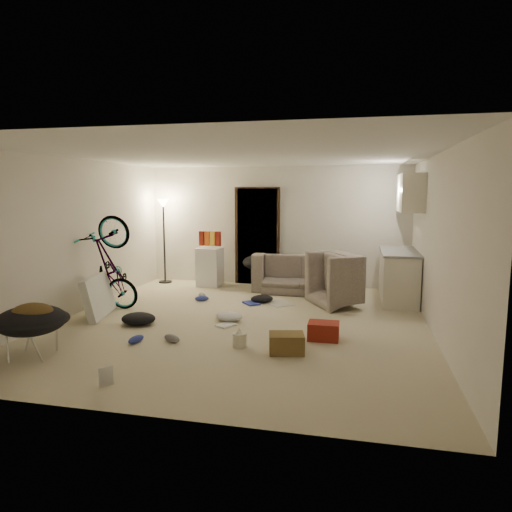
% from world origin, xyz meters
% --- Properties ---
extents(floor, '(5.50, 6.00, 0.02)m').
position_xyz_m(floor, '(0.00, 0.00, -0.01)').
color(floor, beige).
rests_on(floor, ground).
extents(ceiling, '(5.50, 6.00, 0.02)m').
position_xyz_m(ceiling, '(0.00, 0.00, 2.51)').
color(ceiling, white).
rests_on(ceiling, wall_back).
extents(wall_back, '(5.50, 0.02, 2.50)m').
position_xyz_m(wall_back, '(0.00, 3.01, 1.25)').
color(wall_back, silver).
rests_on(wall_back, floor).
extents(wall_front, '(5.50, 0.02, 2.50)m').
position_xyz_m(wall_front, '(0.00, -3.01, 1.25)').
color(wall_front, silver).
rests_on(wall_front, floor).
extents(wall_left, '(0.02, 6.00, 2.50)m').
position_xyz_m(wall_left, '(-2.76, 0.00, 1.25)').
color(wall_left, silver).
rests_on(wall_left, floor).
extents(wall_right, '(0.02, 6.00, 2.50)m').
position_xyz_m(wall_right, '(2.76, 0.00, 1.25)').
color(wall_right, silver).
rests_on(wall_right, floor).
extents(doorway, '(0.85, 0.10, 2.04)m').
position_xyz_m(doorway, '(-0.40, 2.97, 1.02)').
color(doorway, black).
rests_on(doorway, floor).
extents(door_trim, '(0.97, 0.04, 2.10)m').
position_xyz_m(door_trim, '(-0.40, 2.94, 1.02)').
color(door_trim, '#331F12').
rests_on(door_trim, floor).
extents(floor_lamp, '(0.28, 0.28, 1.81)m').
position_xyz_m(floor_lamp, '(-2.40, 2.65, 1.31)').
color(floor_lamp, black).
rests_on(floor_lamp, floor).
extents(kitchen_counter, '(0.60, 1.50, 0.88)m').
position_xyz_m(kitchen_counter, '(2.43, 2.00, 0.44)').
color(kitchen_counter, '#EEE7CF').
rests_on(kitchen_counter, floor).
extents(counter_top, '(0.64, 1.54, 0.04)m').
position_xyz_m(counter_top, '(2.43, 2.00, 0.90)').
color(counter_top, gray).
rests_on(counter_top, kitchen_counter).
extents(kitchen_uppers, '(0.38, 1.40, 0.65)m').
position_xyz_m(kitchen_uppers, '(2.56, 2.00, 1.95)').
color(kitchen_uppers, '#EEE7CF').
rests_on(kitchen_uppers, wall_right).
extents(sofa, '(1.93, 0.78, 0.56)m').
position_xyz_m(sofa, '(0.64, 2.45, 0.28)').
color(sofa, '#363D36').
rests_on(sofa, floor).
extents(armchair, '(1.30, 1.35, 0.68)m').
position_xyz_m(armchair, '(1.60, 1.59, 0.34)').
color(armchair, '#363D36').
rests_on(armchair, floor).
extents(bicycle, '(1.63, 0.72, 0.94)m').
position_xyz_m(bicycle, '(-2.30, 0.26, 0.43)').
color(bicycle, black).
rests_on(bicycle, floor).
extents(book_asset, '(0.25, 0.25, 0.02)m').
position_xyz_m(book_asset, '(-0.83, -2.55, 0.01)').
color(book_asset, maroon).
rests_on(book_asset, floor).
extents(mini_fridge, '(0.49, 0.49, 0.81)m').
position_xyz_m(mini_fridge, '(-1.34, 2.55, 0.40)').
color(mini_fridge, white).
rests_on(mini_fridge, floor).
extents(snack_box_0, '(0.11, 0.08, 0.30)m').
position_xyz_m(snack_box_0, '(-1.51, 2.55, 1.00)').
color(snack_box_0, maroon).
rests_on(snack_box_0, mini_fridge).
extents(snack_box_1, '(0.10, 0.07, 0.30)m').
position_xyz_m(snack_box_1, '(-1.39, 2.55, 1.00)').
color(snack_box_1, '#D2571A').
rests_on(snack_box_1, mini_fridge).
extents(snack_box_2, '(0.11, 0.08, 0.30)m').
position_xyz_m(snack_box_2, '(-1.27, 2.55, 1.00)').
color(snack_box_2, gold).
rests_on(snack_box_2, mini_fridge).
extents(snack_box_3, '(0.12, 0.10, 0.30)m').
position_xyz_m(snack_box_3, '(-1.15, 2.55, 1.00)').
color(snack_box_3, maroon).
rests_on(snack_box_3, mini_fridge).
extents(saucer_chair, '(0.87, 0.87, 0.62)m').
position_xyz_m(saucer_chair, '(-2.08, -1.94, 0.37)').
color(saucer_chair, silver).
rests_on(saucer_chair, floor).
extents(hoodie, '(0.56, 0.51, 0.22)m').
position_xyz_m(hoodie, '(-2.03, -1.97, 0.56)').
color(hoodie, brown).
rests_on(hoodie, saucer_chair).
extents(sofa_drape, '(0.66, 0.59, 0.28)m').
position_xyz_m(sofa_drape, '(-0.31, 2.45, 0.54)').
color(sofa_drape, black).
rests_on(sofa_drape, sofa).
extents(tv_box, '(0.45, 1.02, 0.66)m').
position_xyz_m(tv_box, '(-2.30, -0.13, 0.33)').
color(tv_box, silver).
rests_on(tv_box, floor).
extents(drink_case_a, '(0.48, 0.39, 0.24)m').
position_xyz_m(drink_case_a, '(0.87, -1.14, 0.12)').
color(drink_case_a, brown).
rests_on(drink_case_a, floor).
extents(drink_case_b, '(0.41, 0.30, 0.24)m').
position_xyz_m(drink_case_b, '(1.28, -0.52, 0.12)').
color(drink_case_b, maroon).
rests_on(drink_case_b, floor).
extents(juicer, '(0.18, 0.18, 0.26)m').
position_xyz_m(juicer, '(0.25, -1.05, 0.10)').
color(juicer, beige).
rests_on(juicer, floor).
extents(newspaper, '(0.63, 0.65, 0.01)m').
position_xyz_m(newspaper, '(0.35, 1.34, 0.00)').
color(newspaper, beige).
rests_on(newspaper, floor).
extents(book_blue, '(0.37, 0.38, 0.03)m').
position_xyz_m(book_blue, '(-0.11, 1.17, 0.02)').
color(book_blue, '#283493').
rests_on(book_blue, floor).
extents(book_white, '(0.31, 0.33, 0.02)m').
position_xyz_m(book_white, '(-0.18, -0.21, 0.01)').
color(book_white, silver).
rests_on(book_white, floor).
extents(shoe_0, '(0.27, 0.18, 0.09)m').
position_xyz_m(shoe_0, '(-1.04, 1.19, 0.05)').
color(shoe_0, '#283493').
rests_on(shoe_0, floor).
extents(shoe_1, '(0.25, 0.27, 0.10)m').
position_xyz_m(shoe_1, '(-1.12, 1.42, 0.05)').
color(shoe_1, slate).
rests_on(shoe_1, floor).
extents(shoe_2, '(0.17, 0.29, 0.10)m').
position_xyz_m(shoe_2, '(-1.11, -1.21, 0.05)').
color(shoe_2, '#283493').
rests_on(shoe_2, floor).
extents(shoe_3, '(0.29, 0.22, 0.10)m').
position_xyz_m(shoe_3, '(-0.67, -1.07, 0.05)').
color(shoe_3, slate).
rests_on(shoe_3, floor).
extents(clothes_lump_a, '(0.60, 0.54, 0.17)m').
position_xyz_m(clothes_lump_a, '(-1.48, -0.40, 0.08)').
color(clothes_lump_a, black).
rests_on(clothes_lump_a, floor).
extents(clothes_lump_b, '(0.53, 0.51, 0.12)m').
position_xyz_m(clothes_lump_b, '(0.04, 1.35, 0.06)').
color(clothes_lump_b, black).
rests_on(clothes_lump_b, floor).
extents(clothes_lump_c, '(0.52, 0.49, 0.13)m').
position_xyz_m(clothes_lump_c, '(-0.21, 0.08, 0.06)').
color(clothes_lump_c, silver).
rests_on(clothes_lump_c, floor).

